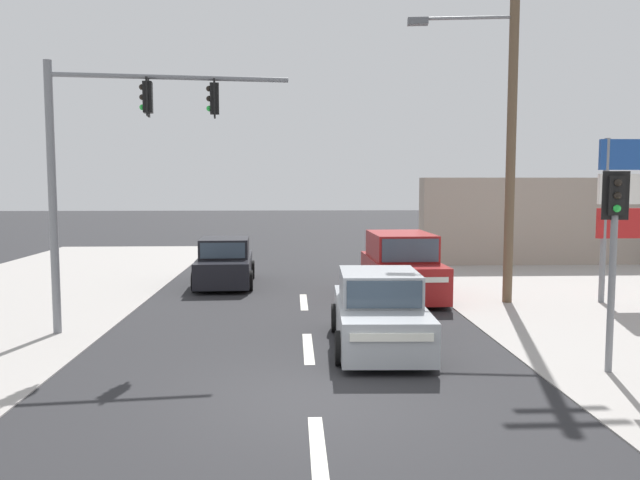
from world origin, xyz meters
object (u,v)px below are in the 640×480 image
Objects in this scene: sedan_oncoming_mid at (225,264)px; pedestal_signal_right_kerb at (614,237)px; sedan_kerbside_parked at (379,313)px; traffic_signal_mast at (112,147)px; shopping_plaza_sign at (635,197)px; suv_receding_far at (401,267)px; utility_pole_midground_right at (508,93)px.

pedestal_signal_right_kerb is at bearing -52.26° from sedan_oncoming_mid.
sedan_kerbside_parked is at bearing 152.44° from pedestal_signal_right_kerb.
traffic_signal_mast reaches higher than shopping_plaza_sign.
pedestal_signal_right_kerb is 8.14m from suv_receding_far.
sedan_oncoming_mid is (1.72, 6.60, -3.44)m from traffic_signal_mast.
traffic_signal_mast reaches higher than suv_receding_far.
suv_receding_far is at bearing 75.61° from sedan_kerbside_parked.
pedestal_signal_right_kerb is 0.83× the size of sedan_oncoming_mid.
pedestal_signal_right_kerb is at bearing -27.56° from sedan_kerbside_parked.
traffic_signal_mast is 8.90m from suv_receding_far.
utility_pole_midground_right is 4.60m from shopping_plaza_sign.
sedan_oncoming_mid is (-11.78, 3.71, -2.28)m from shopping_plaza_sign.
suv_receding_far reaches higher than sedan_oncoming_mid.
utility_pole_midground_right reaches higher than sedan_oncoming_mid.
traffic_signal_mast is at bearing -150.18° from suv_receding_far.
utility_pole_midground_right is at bearing 177.59° from shopping_plaza_sign.
sedan_oncoming_mid is at bearing 116.31° from sedan_kerbside_parked.
shopping_plaza_sign is at bearing 58.37° from pedestal_signal_right_kerb.
traffic_signal_mast is 7.64m from sedan_oncoming_mid.
pedestal_signal_right_kerb is 0.83× the size of sedan_kerbside_parked.
suv_receding_far is (-2.36, 7.64, -1.53)m from pedestal_signal_right_kerb.
shopping_plaza_sign is 1.01× the size of suv_receding_far.
shopping_plaza_sign is (13.50, 2.88, -1.16)m from traffic_signal_mast.
pedestal_signal_right_kerb reaches higher than sedan_oncoming_mid.
suv_receding_far is at bearing 168.92° from shopping_plaza_sign.
utility_pole_midground_right is 5.73m from suv_receding_far.
traffic_signal_mast is 13.85m from shopping_plaza_sign.
utility_pole_midground_right is 2.37× the size of shopping_plaza_sign.
utility_pole_midground_right is 2.38× the size of suv_receding_far.
sedan_oncoming_mid is at bearing 156.45° from utility_pole_midground_right.
sedan_kerbside_parked is at bearing -132.22° from utility_pole_midground_right.
shopping_plaza_sign is 6.76m from suv_receding_far.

